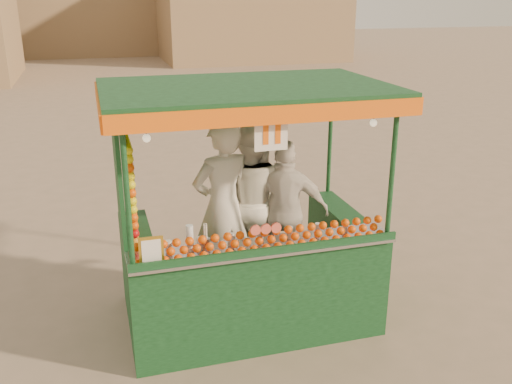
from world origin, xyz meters
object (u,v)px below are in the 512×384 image
object	(u,v)px
vendor_middle	(252,200)
vendor_right	(285,212)
juice_cart	(243,253)
vendor_left	(223,207)

from	to	relation	value
vendor_middle	vendor_right	distance (m)	0.40
juice_cart	vendor_middle	world-z (taller)	juice_cart
vendor_left	vendor_middle	distance (m)	0.43
juice_cart	vendor_right	distance (m)	0.68
vendor_middle	vendor_left	bearing A→B (deg)	73.28
vendor_left	vendor_middle	bearing A→B (deg)	-164.69
vendor_left	vendor_middle	size ratio (longest dim) A/B	1.04
juice_cart	vendor_middle	distance (m)	0.69
vendor_middle	vendor_right	world-z (taller)	vendor_middle
vendor_left	vendor_middle	xyz separation A→B (m)	(0.38, 0.21, -0.03)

